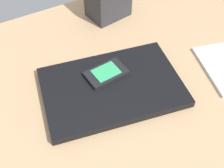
% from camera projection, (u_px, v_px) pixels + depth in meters
% --- Properties ---
extents(desk_surface, '(1.20, 0.80, 0.03)m').
position_uv_depth(desk_surface, '(89.00, 109.00, 0.65)').
color(desk_surface, tan).
rests_on(desk_surface, ground).
extents(laptop_closed, '(0.35, 0.27, 0.02)m').
position_uv_depth(laptop_closed, '(112.00, 87.00, 0.67)').
color(laptop_closed, black).
rests_on(laptop_closed, desk_surface).
extents(cell_phone_on_laptop, '(0.10, 0.07, 0.01)m').
position_uv_depth(cell_phone_on_laptop, '(106.00, 73.00, 0.68)').
color(cell_phone_on_laptop, black).
rests_on(cell_phone_on_laptop, laptop_closed).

